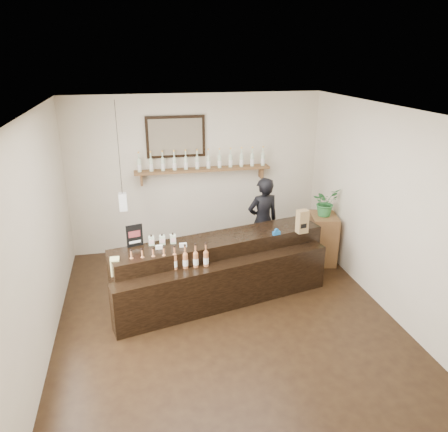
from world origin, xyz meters
TOP-DOWN VIEW (x-y plane):
  - ground at (0.00, 0.00)m, footprint 5.00×5.00m
  - room_shell at (0.00, 0.00)m, footprint 5.00×5.00m
  - back_wall_decor at (-0.15, 2.37)m, footprint 2.66×0.96m
  - counter at (0.05, 0.58)m, footprint 3.26×1.57m
  - promo_sign at (-1.16, 0.66)m, footprint 0.23×0.08m
  - paper_bag at (1.30, 0.64)m, footprint 0.18×0.15m
  - tape_dispenser at (0.90, 0.63)m, footprint 0.12×0.07m
  - side_cabinet at (2.00, 1.36)m, footprint 0.54×0.66m
  - potted_plant at (2.00, 1.36)m, footprint 0.54×0.51m
  - shopkeeper at (0.98, 1.55)m, footprint 0.68×0.51m

SIDE VIEW (x-z plane):
  - ground at x=0.00m, z-range 0.00..0.00m
  - counter at x=0.05m, z-range -0.10..0.95m
  - side_cabinet at x=2.00m, z-range 0.00..0.85m
  - shopkeeper at x=0.98m, z-range 0.00..1.72m
  - tape_dispenser at x=0.90m, z-range 0.89..0.99m
  - promo_sign at x=-1.16m, z-range 0.90..1.22m
  - paper_bag at x=1.30m, z-range 0.90..1.25m
  - potted_plant at x=2.00m, z-range 0.85..1.33m
  - room_shell at x=0.00m, z-range -0.80..4.20m
  - back_wall_decor at x=-0.15m, z-range 0.91..2.60m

